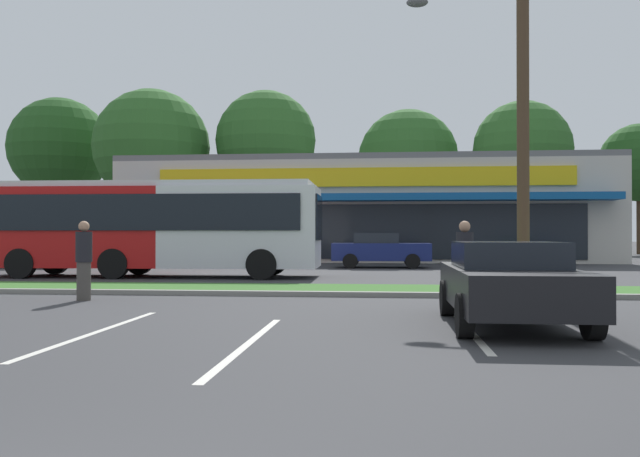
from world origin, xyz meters
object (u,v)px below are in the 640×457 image
object	(u,v)px
car_4	(380,250)
utility_pole	(517,66)
car_3	(510,282)
pedestrian_near_bench	(465,263)
car_5	(31,250)
city_bus	(152,226)
pedestrian_by_pole	(84,261)

from	to	relation	value
car_4	utility_pole	bearing A→B (deg)	-74.07
utility_pole	car_3	xyz separation A→B (m)	(-1.27, -5.63, -4.92)
pedestrian_near_bench	utility_pole	bearing A→B (deg)	165.34
car_3	pedestrian_near_bench	xyz separation A→B (m)	(-0.36, 2.89, 0.17)
utility_pole	car_5	world-z (taller)	utility_pole
city_bus	car_3	size ratio (longest dim) A/B	2.83
city_bus	pedestrian_by_pole	bearing A→B (deg)	-81.57
car_5	pedestrian_by_pole	size ratio (longest dim) A/B	2.38
utility_pole	pedestrian_by_pole	world-z (taller)	utility_pole
car_4	car_5	bearing A→B (deg)	-174.69
car_3	car_4	xyz separation A→B (m)	(-2.15, 17.59, 0.07)
car_4	pedestrian_near_bench	distance (m)	14.82
car_5	pedestrian_by_pole	bearing A→B (deg)	123.77
utility_pole	pedestrian_near_bench	distance (m)	5.73
pedestrian_near_bench	pedestrian_by_pole	xyz separation A→B (m)	(-8.32, 0.21, 0.01)
car_4	car_5	size ratio (longest dim) A/B	1.01
car_5	pedestrian_near_bench	world-z (taller)	pedestrian_near_bench
utility_pole	pedestrian_near_bench	xyz separation A→B (m)	(-1.62, -2.74, -4.76)
car_3	car_5	distance (m)	23.76
car_5	city_bus	bearing A→B (deg)	144.37
car_4	pedestrian_by_pole	world-z (taller)	pedestrian_by_pole
utility_pole	city_bus	world-z (taller)	utility_pole
utility_pole	car_4	xyz separation A→B (m)	(-3.41, 11.97, -4.85)
car_5	pedestrian_by_pole	xyz separation A→B (m)	(8.74, -13.07, 0.12)
car_4	pedestrian_near_bench	bearing A→B (deg)	-83.06
city_bus	car_5	xyz separation A→B (m)	(-7.44, 5.33, -1.00)
car_4	car_3	bearing A→B (deg)	-83.04
utility_pole	pedestrian_by_pole	xyz separation A→B (m)	(-9.94, -2.53, -4.75)
pedestrian_by_pole	pedestrian_near_bench	bearing A→B (deg)	152.63
city_bus	car_3	bearing A→B (deg)	-48.50
utility_pole	car_5	bearing A→B (deg)	150.55
pedestrian_by_pole	car_4	bearing A→B (deg)	-140.14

